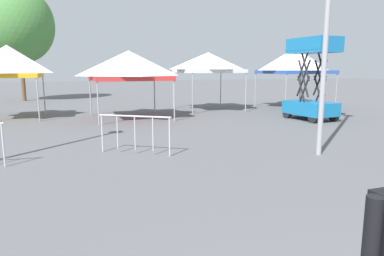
# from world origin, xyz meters

# --- Properties ---
(canopy_tent_behind_right) EXTENTS (2.88, 2.88, 3.41)m
(canopy_tent_behind_right) POSITION_xyz_m (-4.42, 17.43, 2.67)
(canopy_tent_behind_right) COLOR #9E9EA3
(canopy_tent_behind_right) RESTS_ON ground
(canopy_tent_behind_center) EXTENTS (3.57, 3.57, 3.17)m
(canopy_tent_behind_center) POSITION_xyz_m (0.85, 15.72, 2.48)
(canopy_tent_behind_center) COLOR #9E9EA3
(canopy_tent_behind_center) RESTS_ON ground
(canopy_tent_behind_left) EXTENTS (3.36, 3.36, 3.24)m
(canopy_tent_behind_left) POSITION_xyz_m (5.65, 17.58, 2.67)
(canopy_tent_behind_left) COLOR #9E9EA3
(canopy_tent_behind_left) RESTS_ON ground
(canopy_tent_far_right) EXTENTS (3.61, 3.61, 3.58)m
(canopy_tent_far_right) POSITION_xyz_m (10.93, 16.81, 2.81)
(canopy_tent_far_right) COLOR #9E9EA3
(canopy_tent_far_right) RESTS_ON ground
(scissor_lift) EXTENTS (1.57, 2.40, 3.69)m
(scissor_lift) POSITION_xyz_m (8.57, 12.34, 1.14)
(scissor_lift) COLOR black
(scissor_lift) RESTS_ON ground
(tree_behind_tents_right) EXTENTS (4.92, 4.92, 8.14)m
(tree_behind_tents_right) POSITION_xyz_m (-4.89, 27.60, 5.43)
(tree_behind_tents_right) COLOR brown
(tree_behind_tents_right) RESTS_ON ground
(crowd_barrier_mid_lot) EXTENTS (1.75, 1.25, 1.08)m
(crowd_barrier_mid_lot) POSITION_xyz_m (-0.28, 8.60, 0.75)
(crowd_barrier_mid_lot) COLOR #B7BABF
(crowd_barrier_mid_lot) RESTS_ON ground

